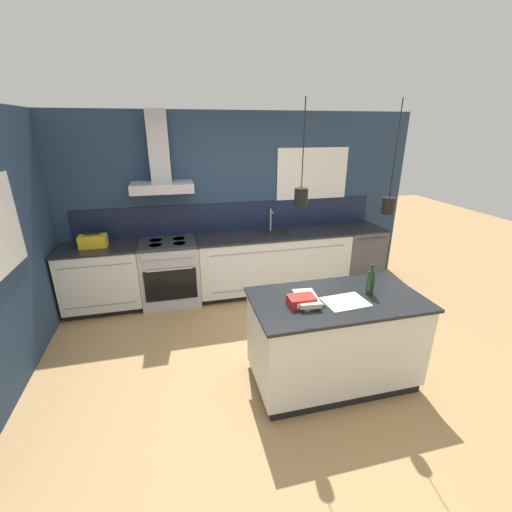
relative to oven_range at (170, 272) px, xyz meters
name	(u,v)px	position (x,y,z in m)	size (l,w,h in m)	color
ground_plane	(267,363)	(0.96, -1.69, -0.46)	(16.00, 16.00, 0.00)	tan
wall_back	(228,202)	(0.90, 0.31, 0.90)	(5.60, 2.51, 2.60)	navy
wall_left	(9,246)	(-1.47, -0.99, 0.85)	(0.08, 3.80, 2.60)	navy
counter_run_left	(102,278)	(-0.90, 0.01, 0.01)	(1.02, 0.64, 0.91)	black
counter_run_sink	(273,262)	(1.52, 0.01, 0.01)	(2.27, 0.64, 1.25)	black
oven_range	(170,272)	(0.00, 0.00, 0.00)	(0.79, 0.66, 0.91)	#B5B5BA
dishwasher	(358,254)	(2.96, 0.00, 0.00)	(0.61, 0.65, 0.91)	#4C4C51
kitchen_island	(334,339)	(1.52, -2.07, 0.00)	(1.59, 0.85, 0.91)	black
bottle_on_island	(371,282)	(1.84, -2.07, 0.58)	(0.07, 0.07, 0.30)	#193319
book_stack	(307,300)	(1.20, -2.09, 0.49)	(0.26, 0.33, 0.07)	#4C7F4C
red_supply_box	(301,301)	(1.14, -2.12, 0.50)	(0.24, 0.17, 0.09)	red
paper_pile	(345,302)	(1.55, -2.16, 0.46)	(0.40, 0.31, 0.01)	silver
yellow_toolbox	(93,241)	(-0.93, 0.00, 0.54)	(0.34, 0.18, 0.19)	gold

